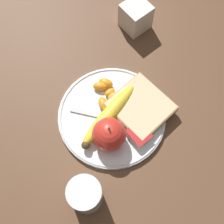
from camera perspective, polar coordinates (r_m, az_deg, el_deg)
name	(u,v)px	position (r m, az deg, el deg)	size (l,w,h in m)	color
ground_plane	(112,117)	(0.71, 0.00, -0.97)	(3.00, 3.00, 0.00)	brown
plate	(112,116)	(0.71, 0.00, -0.73)	(0.24, 0.24, 0.01)	silver
juice_glass	(86,195)	(0.63, -4.86, -14.93)	(0.07, 0.07, 0.09)	silver
apple	(109,134)	(0.65, -0.55, -4.12)	(0.07, 0.07, 0.08)	red
banana	(110,116)	(0.68, -0.39, -0.83)	(0.07, 0.19, 0.03)	yellow
bread_slice	(141,107)	(0.70, 5.25, 0.89)	(0.13, 0.13, 0.02)	#AB8751
fork	(111,118)	(0.70, -0.11, -1.12)	(0.14, 0.11, 0.00)	silver
jam_packet	(139,135)	(0.68, 4.91, -4.17)	(0.05, 0.04, 0.02)	white
orange_segment_0	(106,83)	(0.73, -1.13, 5.35)	(0.04, 0.03, 0.02)	orange
orange_segment_1	(110,92)	(0.72, -0.40, 3.62)	(0.02, 0.03, 0.01)	orange
orange_segment_2	(116,104)	(0.70, 0.80, 1.47)	(0.03, 0.04, 0.02)	orange
orange_segment_3	(100,86)	(0.72, -2.17, 4.73)	(0.04, 0.04, 0.02)	orange
orange_segment_4	(104,104)	(0.70, -1.46, 1.56)	(0.04, 0.03, 0.02)	orange
orange_segment_5	(113,96)	(0.71, 0.19, 2.95)	(0.02, 0.03, 0.02)	orange
condiment_caddy	(136,16)	(0.81, 4.35, 17.03)	(0.06, 0.06, 0.07)	silver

